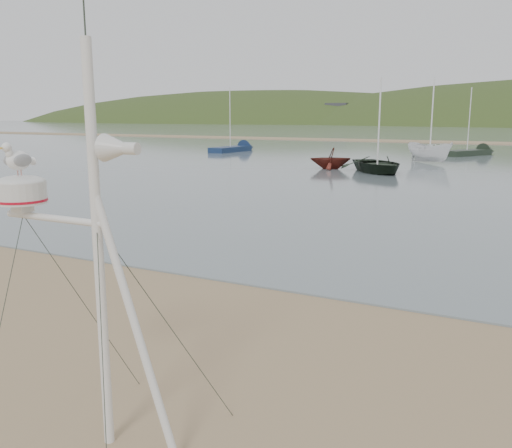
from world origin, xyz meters
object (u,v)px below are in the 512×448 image
at_px(boat_red, 331,149).
at_px(boat_dark, 379,132).
at_px(mast_rig, 95,335).
at_px(sailboat_dark_mid, 478,152).
at_px(boat_white, 431,135).
at_px(sailboat_blue_near, 240,148).
at_px(dinghy_red_far, 95,146).

bearing_deg(boat_red, boat_dark, 46.72).
height_order(mast_rig, sailboat_dark_mid, sailboat_dark_mid).
distance_m(boat_white, sailboat_blue_near, 20.50).
bearing_deg(boat_red, boat_white, 118.68).
xyz_separation_m(mast_rig, sailboat_blue_near, (-22.37, 44.37, -0.98)).
distance_m(boat_white, sailboat_dark_mid, 11.29).
bearing_deg(sailboat_blue_near, mast_rig, -63.24).
relative_size(boat_dark, sailboat_blue_near, 0.73).
height_order(mast_rig, boat_red, mast_rig).
xyz_separation_m(boat_dark, sailboat_blue_near, (-17.78, 14.62, -2.26)).
height_order(boat_dark, sailboat_blue_near, sailboat_blue_near).
bearing_deg(boat_dark, mast_rig, -119.86).
relative_size(mast_rig, sailboat_blue_near, 0.76).
bearing_deg(dinghy_red_far, sailboat_blue_near, 10.93).
height_order(boat_red, boat_white, boat_white).
xyz_separation_m(boat_red, sailboat_blue_near, (-14.33, 13.62, -1.08)).
xyz_separation_m(boat_dark, boat_white, (1.74, 8.62, -0.39)).
height_order(boat_white, sailboat_dark_mid, sailboat_dark_mid).
bearing_deg(sailboat_dark_mid, mast_rig, -89.59).
relative_size(mast_rig, boat_white, 1.25).
relative_size(sailboat_blue_near, dinghy_red_far, 1.51).
bearing_deg(dinghy_red_far, boat_white, -4.51).
bearing_deg(boat_red, mast_rig, -12.44).
bearing_deg(sailboat_blue_near, boat_white, -17.10).
bearing_deg(dinghy_red_far, mast_rig, -46.72).
height_order(boat_dark, boat_white, boat_dark).
distance_m(sailboat_blue_near, dinghy_red_far, 16.73).
xyz_separation_m(boat_dark, sailboat_dark_mid, (4.25, 19.47, -2.26)).
distance_m(boat_white, dinghy_red_far, 36.10).
relative_size(boat_dark, sailboat_dark_mid, 0.78).
bearing_deg(sailboat_dark_mid, boat_white, -103.02).
distance_m(boat_dark, boat_white, 8.80).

